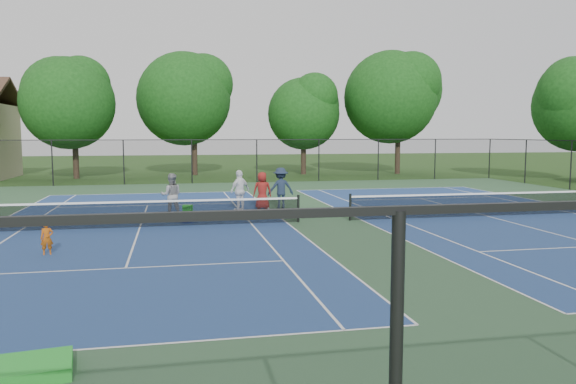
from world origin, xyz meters
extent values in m
plane|color=#234716|center=(0.00, 0.00, 0.00)|extent=(140.00, 140.00, 0.00)
cube|color=#32593B|center=(0.00, 0.00, 0.00)|extent=(36.00, 36.00, 0.01)
cube|color=navy|center=(-7.00, 0.00, 0.01)|extent=(10.97, 23.77, 0.00)
cube|color=white|center=(-7.00, 11.88, 0.01)|extent=(10.97, 0.06, 0.00)
cube|color=white|center=(-7.00, -11.88, 0.01)|extent=(10.97, 0.06, 0.00)
cube|color=white|center=(-1.51, 0.00, 0.01)|extent=(0.06, 23.77, 0.00)
cube|color=white|center=(-11.12, 0.00, 0.01)|extent=(0.06, 23.77, 0.00)
cube|color=white|center=(-2.88, 0.00, 0.01)|extent=(0.06, 23.77, 0.00)
cube|color=white|center=(-7.00, 6.40, 0.01)|extent=(8.23, 0.06, 0.00)
cube|color=white|center=(-7.00, -6.40, 0.01)|extent=(8.23, 0.06, 0.00)
cube|color=white|center=(-7.00, 0.00, 0.01)|extent=(0.06, 12.80, 0.00)
cylinder|color=black|center=(-1.05, 0.00, 0.54)|extent=(0.10, 0.10, 1.07)
cube|color=black|center=(-7.00, 0.00, 0.47)|extent=(11.90, 0.01, 0.90)
cube|color=white|center=(-7.00, 0.00, 0.95)|extent=(11.90, 0.04, 0.07)
cube|color=navy|center=(7.00, 0.00, 0.01)|extent=(10.97, 23.77, 0.00)
cube|color=white|center=(7.00, 11.88, 0.01)|extent=(10.97, 0.06, 0.00)
cube|color=white|center=(1.51, 0.00, 0.01)|extent=(0.06, 23.77, 0.00)
cube|color=white|center=(2.88, 0.00, 0.01)|extent=(0.06, 23.77, 0.00)
cube|color=white|center=(11.12, 0.00, 0.01)|extent=(0.06, 23.77, 0.00)
cube|color=white|center=(7.00, 6.40, 0.01)|extent=(8.23, 0.06, 0.00)
cube|color=white|center=(7.00, 0.00, 0.01)|extent=(0.06, 12.80, 0.00)
cylinder|color=black|center=(1.05, 0.00, 0.54)|extent=(0.10, 0.10, 1.07)
cube|color=black|center=(7.00, 0.00, 0.47)|extent=(11.90, 0.01, 0.90)
cube|color=white|center=(7.00, 0.00, 0.95)|extent=(11.90, 0.04, 0.07)
cylinder|color=black|center=(-13.50, 18.00, 1.50)|extent=(0.08, 0.08, 3.00)
cylinder|color=black|center=(-9.00, 18.00, 1.50)|extent=(0.08, 0.08, 3.00)
cylinder|color=black|center=(-4.50, 18.00, 1.50)|extent=(0.08, 0.08, 3.00)
cylinder|color=black|center=(0.00, 18.00, 1.50)|extent=(0.08, 0.08, 3.00)
cylinder|color=black|center=(4.50, 18.00, 1.50)|extent=(0.08, 0.08, 3.00)
cylinder|color=black|center=(9.00, 18.00, 1.50)|extent=(0.08, 0.08, 3.00)
cylinder|color=black|center=(13.50, 18.00, 1.50)|extent=(0.08, 0.08, 3.00)
cylinder|color=black|center=(18.00, 18.00, 1.50)|extent=(0.08, 0.08, 3.00)
cylinder|color=black|center=(18.00, 9.00, 1.50)|extent=(0.08, 0.08, 3.00)
cylinder|color=black|center=(18.00, 13.50, 1.50)|extent=(0.08, 0.08, 3.00)
cube|color=black|center=(0.00, 18.00, 1.50)|extent=(36.00, 0.01, 3.00)
cube|color=black|center=(0.00, 18.00, 3.00)|extent=(36.00, 0.05, 0.05)
cylinder|color=#2D2116|center=(-13.00, 24.00, 1.89)|extent=(0.44, 0.44, 3.78)
sphere|color=#113D10|center=(-13.00, 24.00, 5.65)|extent=(6.80, 6.80, 6.80)
sphere|color=#113D10|center=(-13.00, 24.00, 6.31)|extent=(5.58, 5.58, 5.58)
sphere|color=#113D10|center=(-13.00, 24.00, 6.98)|extent=(4.35, 4.35, 4.35)
cylinder|color=#2D2116|center=(-4.00, 26.00, 2.07)|extent=(0.44, 0.44, 4.14)
sphere|color=#113D10|center=(-4.00, 26.00, 6.23)|extent=(7.60, 7.60, 7.60)
sphere|color=#113D10|center=(-4.00, 26.00, 6.85)|extent=(6.23, 6.23, 6.23)
sphere|color=#113D10|center=(-4.00, 26.00, 7.48)|extent=(4.86, 4.86, 4.86)
cylinder|color=#2D2116|center=(5.00, 25.00, 1.71)|extent=(0.44, 0.44, 3.42)
sphere|color=#113D10|center=(5.00, 25.00, 5.07)|extent=(6.00, 6.00, 6.00)
sphere|color=#113D10|center=(5.00, 25.00, 5.77)|extent=(4.92, 4.92, 4.92)
sphere|color=#113D10|center=(5.00, 25.00, 6.48)|extent=(3.84, 3.84, 3.84)
cylinder|color=#2D2116|center=(13.00, 24.00, 2.16)|extent=(0.44, 0.44, 4.32)
sphere|color=#113D10|center=(13.00, 24.00, 6.46)|extent=(7.80, 7.80, 7.80)
sphere|color=#113D10|center=(13.00, 24.00, 7.08)|extent=(6.40, 6.40, 6.40)
sphere|color=#113D10|center=(13.00, 24.00, 7.69)|extent=(4.99, 4.99, 4.99)
imported|color=#CC5B0D|center=(-9.31, -4.27, 0.48)|extent=(0.40, 0.32, 0.96)
imported|color=gray|center=(-5.86, 2.48, 0.90)|extent=(0.89, 0.70, 1.80)
imported|color=white|center=(-2.89, 3.59, 0.91)|extent=(1.12, 1.00, 1.83)
imported|color=#1A2539|center=(-0.94, 4.17, 0.94)|extent=(1.27, 0.80, 1.88)
imported|color=maroon|center=(-1.83, 4.01, 0.85)|extent=(0.87, 0.59, 1.71)
cube|color=navy|center=(-5.25, 0.74, 0.16)|extent=(0.46, 0.39, 0.32)
cube|color=green|center=(-5.25, 0.74, 0.51)|extent=(0.41, 0.37, 0.38)
cube|color=green|center=(-8.09, -12.77, 0.11)|extent=(1.81, 1.14, 0.20)
camera|label=1|loc=(-5.76, -20.97, 3.44)|focal=35.00mm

